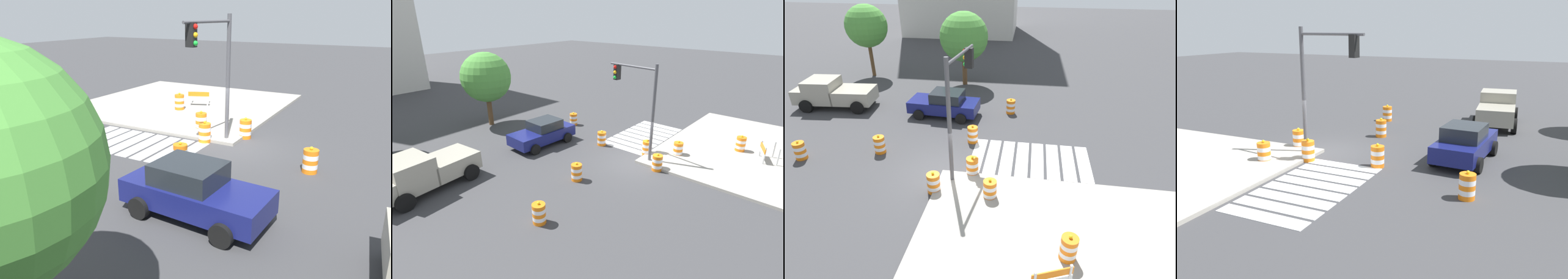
% 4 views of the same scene
% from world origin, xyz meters
% --- Properties ---
extents(ground_plane, '(120.00, 120.00, 0.00)m').
position_xyz_m(ground_plane, '(0.00, 0.00, 0.00)').
color(ground_plane, '#38383A').
extents(crosswalk_stripes, '(5.85, 3.20, 0.02)m').
position_xyz_m(crosswalk_stripes, '(4.00, 1.80, 0.01)').
color(crosswalk_stripes, silver).
rests_on(crosswalk_stripes, ground).
extents(sports_car, '(4.40, 2.34, 1.63)m').
position_xyz_m(sports_car, '(-1.47, 6.18, 0.81)').
color(sports_car, navy).
rests_on(sports_car, ground).
extents(pickup_truck, '(5.31, 2.73, 1.92)m').
position_xyz_m(pickup_truck, '(-9.24, 6.36, 0.97)').
color(pickup_truck, gray).
rests_on(pickup_truck, ground).
extents(traffic_barrel_near_corner, '(0.56, 0.56, 1.02)m').
position_xyz_m(traffic_barrel_near_corner, '(0.86, 3.10, 0.45)').
color(traffic_barrel_near_corner, orange).
rests_on(traffic_barrel_near_corner, ground).
extents(traffic_barrel_crosswalk_end, '(0.56, 0.56, 1.02)m').
position_xyz_m(traffic_barrel_crosswalk_end, '(2.42, -1.51, 0.45)').
color(traffic_barrel_crosswalk_end, orange).
rests_on(traffic_barrel_crosswalk_end, ground).
extents(traffic_barrel_median_near, '(0.56, 0.56, 1.02)m').
position_xyz_m(traffic_barrel_median_near, '(1.40, 0.05, 0.45)').
color(traffic_barrel_median_near, orange).
rests_on(traffic_barrel_median_near, ground).
extents(traffic_barrel_median_far, '(0.56, 0.56, 1.02)m').
position_xyz_m(traffic_barrel_median_far, '(2.62, 7.18, 0.45)').
color(traffic_barrel_median_far, orange).
rests_on(traffic_barrel_median_far, ground).
extents(traffic_barrel_far_curb, '(0.56, 0.56, 1.02)m').
position_xyz_m(traffic_barrel_far_curb, '(-7.32, 0.09, 0.45)').
color(traffic_barrel_far_curb, orange).
rests_on(traffic_barrel_far_curb, ground).
extents(traffic_barrel_lane_center, '(0.56, 0.56, 1.02)m').
position_xyz_m(traffic_barrel_lane_center, '(-3.66, 1.27, 0.45)').
color(traffic_barrel_lane_center, orange).
rests_on(traffic_barrel_lane_center, ground).
extents(traffic_barrel_opposite_curb, '(0.56, 0.56, 1.02)m').
position_xyz_m(traffic_barrel_opposite_curb, '(-0.01, -1.42, 0.45)').
color(traffic_barrel_opposite_curb, orange).
rests_on(traffic_barrel_opposite_curb, ground).
extents(traffic_barrel_on_sidewalk, '(0.56, 0.56, 1.02)m').
position_xyz_m(traffic_barrel_on_sidewalk, '(5.36, -4.26, 0.60)').
color(traffic_barrel_on_sidewalk, orange).
rests_on(traffic_barrel_on_sidewalk, sidewalk_corner).
extents(traffic_light_pole, '(0.62, 3.27, 5.50)m').
position_xyz_m(traffic_light_pole, '(0.73, 0.53, 3.91)').
color(traffic_light_pole, '#4C4C51').
rests_on(traffic_light_pole, sidewalk_corner).
extents(street_tree_streetside_near, '(3.64, 3.64, 5.50)m').
position_xyz_m(street_tree_streetside_near, '(-1.40, 12.18, 3.67)').
color(street_tree_streetside_near, brown).
rests_on(street_tree_streetside_near, ground).
extents(street_tree_streetside_mid, '(3.33, 3.33, 5.74)m').
position_xyz_m(street_tree_streetside_mid, '(-9.55, 13.09, 4.06)').
color(street_tree_streetside_mid, brown).
rests_on(street_tree_streetside_mid, ground).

